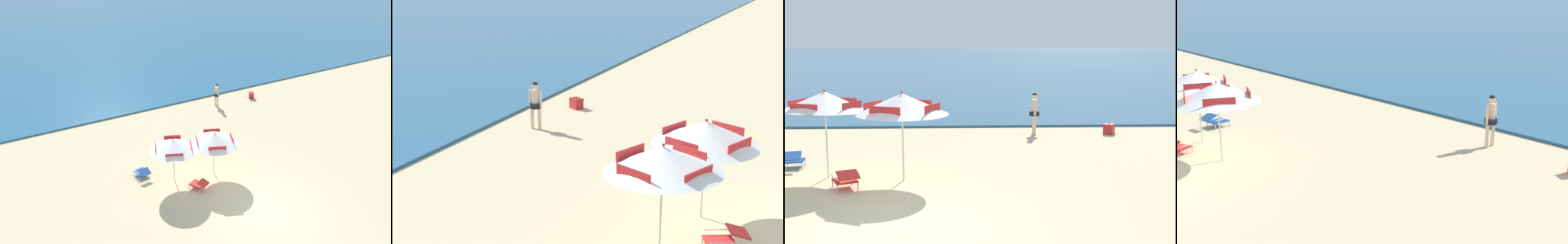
{
  "view_description": "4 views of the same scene",
  "coord_description": "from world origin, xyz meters",
  "views": [
    {
      "loc": [
        -8.18,
        -8.79,
        10.44
      ],
      "look_at": [
        0.31,
        6.48,
        1.28
      ],
      "focal_mm": 32.26,
      "sensor_mm": 36.0,
      "label": 1
    },
    {
      "loc": [
        -12.08,
        0.95,
        5.74
      ],
      "look_at": [
        2.47,
        7.48,
        0.98
      ],
      "focal_mm": 52.62,
      "sensor_mm": 36.0,
      "label": 2
    },
    {
      "loc": [
        1.14,
        -9.08,
        3.43
      ],
      "look_at": [
        1.77,
        6.89,
        0.98
      ],
      "focal_mm": 45.69,
      "sensor_mm": 36.0,
      "label": 3
    },
    {
      "loc": [
        12.88,
        -2.83,
        5.12
      ],
      "look_at": [
        2.31,
        6.79,
        1.06
      ],
      "focal_mm": 48.12,
      "sensor_mm": 36.0,
      "label": 4
    }
  ],
  "objects": [
    {
      "name": "cooler_box",
      "position": [
        6.96,
        9.98,
        0.2
      ],
      "size": [
        0.56,
        0.6,
        0.43
      ],
      "color": "red",
      "rests_on": "ground"
    },
    {
      "name": "beach_umbrella_striped_main",
      "position": [
        -2.36,
        3.78,
        2.02
      ],
      "size": [
        3.06,
        3.07,
        2.33
      ],
      "color": "silver",
      "rests_on": "ground"
    },
    {
      "name": "person_standing_near_shore",
      "position": [
        4.02,
        10.08,
        0.94
      ],
      "size": [
        0.4,
        0.48,
        1.62
      ],
      "color": "beige",
      "rests_on": "ground"
    },
    {
      "name": "beach_umbrella_striped_second",
      "position": [
        -0.34,
        3.43,
        1.98
      ],
      "size": [
        3.32,
        3.32,
        2.31
      ],
      "color": "silver",
      "rests_on": "ground"
    },
    {
      "name": "ground_plane",
      "position": [
        0.0,
        0.0,
        0.0
      ],
      "size": [
        800.0,
        800.0,
        0.0
      ],
      "primitive_type": "plane",
      "color": "#CCB78C"
    },
    {
      "name": "lounge_chair_beside_umbrella",
      "position": [
        -1.63,
        2.63,
        0.28
      ],
      "size": [
        0.84,
        1.0,
        0.5
      ],
      "color": "red",
      "rests_on": "ground"
    },
    {
      "name": "lounge_chair_under_umbrella",
      "position": [
        -3.59,
        4.81,
        0.28
      ],
      "size": [
        0.66,
        0.95,
        0.51
      ],
      "color": "#1E4799",
      "rests_on": "ground"
    }
  ]
}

